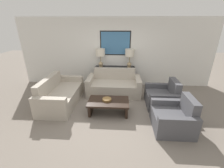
# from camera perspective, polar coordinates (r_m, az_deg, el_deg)

# --- Properties ---
(ground_plane) EXTENTS (20.00, 20.00, 0.00)m
(ground_plane) POSITION_cam_1_polar(r_m,az_deg,el_deg) (4.34, -0.32, -11.87)
(ground_plane) COLOR slate
(back_wall) EXTENTS (7.66, 0.12, 2.65)m
(back_wall) POSITION_cam_1_polar(r_m,az_deg,el_deg) (6.10, 1.27, 11.90)
(back_wall) COLOR silver
(back_wall) RESTS_ON ground_plane
(console_table) EXTENTS (1.56, 0.38, 0.82)m
(console_table) POSITION_cam_1_polar(r_m,az_deg,el_deg) (6.08, 1.08, 2.84)
(console_table) COLOR black
(console_table) RESTS_ON ground_plane
(table_lamp_left) EXTENTS (0.35, 0.35, 0.70)m
(table_lamp_left) POSITION_cam_1_polar(r_m,az_deg,el_deg) (5.89, -4.39, 11.31)
(table_lamp_left) COLOR tan
(table_lamp_left) RESTS_ON console_table
(table_lamp_right) EXTENTS (0.35, 0.35, 0.70)m
(table_lamp_right) POSITION_cam_1_polar(r_m,az_deg,el_deg) (5.84, 6.74, 11.13)
(table_lamp_right) COLOR tan
(table_lamp_right) RESTS_ON console_table
(couch_by_back_wall) EXTENTS (1.89, 0.94, 0.87)m
(couch_by_back_wall) POSITION_cam_1_polar(r_m,az_deg,el_deg) (5.46, 0.73, -0.71)
(couch_by_back_wall) COLOR #ADA393
(couch_by_back_wall) RESTS_ON ground_plane
(couch_by_side) EXTENTS (0.94, 1.89, 0.87)m
(couch_by_side) POSITION_cam_1_polar(r_m,az_deg,el_deg) (5.07, -18.98, -3.97)
(couch_by_side) COLOR #ADA393
(couch_by_side) RESTS_ON ground_plane
(coffee_table) EXTENTS (1.15, 0.68, 0.39)m
(coffee_table) POSITION_cam_1_polar(r_m,az_deg,el_deg) (4.31, -1.35, -7.63)
(coffee_table) COLOR black
(coffee_table) RESTS_ON ground_plane
(decorative_bowl) EXTENTS (0.25, 0.25, 0.06)m
(decorative_bowl) POSITION_cam_1_polar(r_m,az_deg,el_deg) (4.27, -1.98, -5.90)
(decorative_bowl) COLOR olive
(decorative_bowl) RESTS_ON coffee_table
(armchair_near_back_wall) EXTENTS (0.90, 0.98, 0.84)m
(armchair_near_back_wall) POSITION_cam_1_polar(r_m,az_deg,el_deg) (4.96, 18.67, -4.75)
(armchair_near_back_wall) COLOR #4C4C51
(armchair_near_back_wall) RESTS_ON ground_plane
(armchair_near_camera) EXTENTS (0.90, 0.98, 0.84)m
(armchair_near_camera) POSITION_cam_1_polar(r_m,az_deg,el_deg) (4.05, 22.41, -11.87)
(armchair_near_camera) COLOR #4C4C51
(armchair_near_camera) RESTS_ON ground_plane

